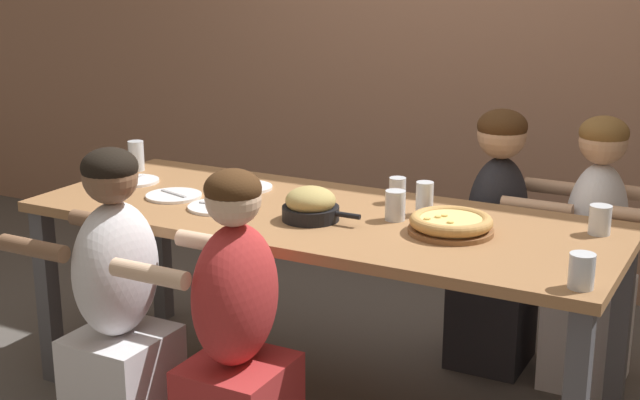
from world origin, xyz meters
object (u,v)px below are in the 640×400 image
(pizza_board_main, at_px, (451,224))
(skillet_bowl, at_px, (311,205))
(empty_plate_b, at_px, (174,196))
(drinking_glass_e, at_px, (136,157))
(drinking_glass_b, at_px, (395,207))
(diner_far_midright, at_px, (496,249))
(empty_plate_c, at_px, (217,207))
(drinking_glass_d, at_px, (397,192))
(diner_near_center, at_px, (236,348))
(diner_near_midleft, at_px, (118,317))
(drinking_glass_a, at_px, (425,200))
(drinking_glass_c, at_px, (600,222))
(drinking_glass_f, at_px, (582,271))
(empty_plate_a, at_px, (135,181))
(diner_far_right, at_px, (594,266))
(empty_plate_d, at_px, (247,187))

(pizza_board_main, distance_m, skillet_bowl, 0.52)
(empty_plate_b, distance_m, drinking_glass_e, 0.52)
(drinking_glass_b, distance_m, diner_far_midright, 0.72)
(empty_plate_c, distance_m, drinking_glass_b, 0.70)
(empty_plate_b, bearing_deg, drinking_glass_d, 23.11)
(empty_plate_c, bearing_deg, drinking_glass_d, 35.01)
(skillet_bowl, height_order, drinking_glass_d, skillet_bowl)
(skillet_bowl, xyz_separation_m, drinking_glass_d, (0.19, 0.37, -0.01))
(drinking_glass_d, bearing_deg, empty_plate_b, -156.89)
(drinking_glass_d, bearing_deg, drinking_glass_e, -177.07)
(skillet_bowl, distance_m, diner_near_center, 0.65)
(empty_plate_c, distance_m, diner_near_midleft, 0.60)
(pizza_board_main, xyz_separation_m, diner_far_midright, (-0.02, 0.67, -0.30))
(diner_near_midleft, xyz_separation_m, diner_near_center, (0.49, 0.00, -0.01))
(pizza_board_main, relative_size, drinking_glass_a, 2.40)
(drinking_glass_a, distance_m, drinking_glass_b, 0.14)
(drinking_glass_c, distance_m, drinking_glass_e, 2.06)
(drinking_glass_f, bearing_deg, drinking_glass_d, 144.55)
(drinking_glass_e, bearing_deg, empty_plate_c, -26.90)
(drinking_glass_e, bearing_deg, skillet_bowl, -16.02)
(empty_plate_c, bearing_deg, diner_far_midright, 41.79)
(empty_plate_a, distance_m, drinking_glass_f, 2.02)
(skillet_bowl, distance_m, empty_plate_a, 0.96)
(empty_plate_c, relative_size, diner_near_midleft, 0.21)
(empty_plate_b, height_order, diner_far_right, diner_far_right)
(drinking_glass_d, xyz_separation_m, drinking_glass_e, (-1.26, -0.06, 0.02))
(pizza_board_main, xyz_separation_m, skillet_bowl, (-0.52, -0.09, 0.02))
(empty_plate_b, relative_size, drinking_glass_d, 2.24)
(empty_plate_b, xyz_separation_m, empty_plate_d, (0.19, 0.25, 0.00))
(drinking_glass_e, xyz_separation_m, diner_far_right, (1.98, 0.45, -0.33))
(drinking_glass_c, height_order, drinking_glass_e, drinking_glass_e)
(skillet_bowl, relative_size, drinking_glass_c, 2.96)
(empty_plate_d, distance_m, drinking_glass_d, 0.65)
(pizza_board_main, distance_m, diner_near_center, 0.88)
(drinking_glass_a, xyz_separation_m, drinking_glass_c, (0.64, 0.06, -0.01))
(drinking_glass_a, bearing_deg, pizza_board_main, -45.67)
(drinking_glass_e, bearing_deg, drinking_glass_b, -6.79)
(diner_near_center, bearing_deg, empty_plate_d, 30.08)
(empty_plate_b, bearing_deg, pizza_board_main, 3.67)
(skillet_bowl, xyz_separation_m, diner_near_center, (0.02, -0.55, -0.34))
(empty_plate_c, relative_size, drinking_glass_d, 2.27)
(drinking_glass_f, xyz_separation_m, diner_near_midleft, (-1.51, -0.32, -0.33))
(diner_far_midright, height_order, diner_far_right, diner_far_right)
(empty_plate_b, xyz_separation_m, diner_near_midleft, (0.18, -0.57, -0.28))
(empty_plate_b, bearing_deg, diner_far_right, 25.59)
(empty_plate_a, height_order, drinking_glass_e, drinking_glass_e)
(drinking_glass_b, height_order, diner_far_midright, diner_far_midright)
(pizza_board_main, bearing_deg, drinking_glass_b, 166.84)
(drinking_glass_b, height_order, drinking_glass_f, drinking_glass_b)
(drinking_glass_f, bearing_deg, empty_plate_d, 161.35)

